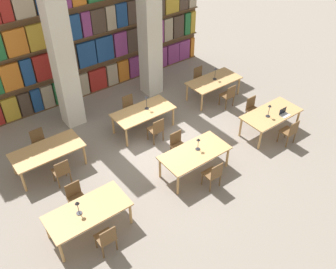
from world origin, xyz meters
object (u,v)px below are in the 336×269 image
Objects in this scene: reading_table_1 at (195,154)px; chair_5 at (253,109)px; chair_6 at (61,171)px; desk_lamp_3 at (147,100)px; desk_lamp_1 at (198,142)px; laptop at (284,114)px; reading_table_4 at (143,113)px; chair_7 at (40,142)px; chair_10 at (228,95)px; reading_table_2 at (271,115)px; reading_table_5 at (214,82)px; chair_1 at (76,197)px; chair_4 at (290,131)px; chair_3 at (178,145)px; desk_lamp_0 at (78,206)px; reading_table_3 at (47,152)px; chair_2 at (213,174)px; chair_11 at (200,78)px; pillar_center at (149,14)px; pillar_left at (59,39)px; chair_0 at (106,238)px; desk_lamp_2 at (269,109)px; desk_lamp_4 at (215,71)px; chair_8 at (156,129)px; reading_table_0 at (88,212)px.

chair_5 is (3.19, 0.74, -0.18)m from reading_table_1.
desk_lamp_3 is at bearing 12.70° from chair_6.
laptop is (3.28, -0.37, -0.22)m from desk_lamp_1.
reading_table_4 is (-0.17, 2.50, -0.34)m from desk_lamp_1.
chair_7 is at bearing 90.00° from chair_6.
reading_table_1 is 3.65m from chair_10.
reading_table_2 and reading_table_5 have the same top height.
chair_1 and chair_4 have the same top height.
chair_3 is (3.35, 0.07, 0.00)m from chair_1.
laptop is (3.41, -1.10, 0.30)m from chair_3.
reading_table_3 is at bearing 83.50° from desk_lamp_0.
chair_7 reaches higher than reading_table_5.
reading_table_2 is at bearing 90.73° from chair_4.
chair_1 is 0.44× the size of reading_table_5.
desk_lamp_1 is at bearing 80.87° from chair_2.
chair_5 is 2.66m from chair_11.
pillar_center reaches higher than chair_7.
chair_5 is at bearing -36.54° from pillar_left.
desk_lamp_0 is at bearing -158.30° from reading_table_5.
desk_lamp_3 is (0.17, 0.03, 0.40)m from reading_table_4.
chair_2 and chair_7 have the same top height.
desk_lamp_0 reaches higher than chair_1.
chair_0 is 3.63m from desk_lamp_1.
chair_6 is 1.81× the size of desk_lamp_3.
desk_lamp_1 is 4.27m from reading_table_3.
reading_table_5 is at bearing 90.96° from chair_4.
reading_table_4 is 4.08× the size of desk_lamp_3.
desk_lamp_2 is 3.52m from chair_11.
laptop is (0.24, 0.48, 0.30)m from chair_4.
desk_lamp_3 is at bearing -128.47° from pillar_center.
chair_4 is 1.00× the size of chair_5.
reading_table_4 is (3.20, -0.82, 0.18)m from chair_7.
reading_table_4 is 4.18× the size of desk_lamp_4.
chair_5 is at bearing -9.53° from chair_6.
laptop is at bearing -6.47° from desk_lamp_1.
reading_table_2 is (3.03, -0.08, -0.34)m from desk_lamp_1.
desk_lamp_1 is 3.20m from chair_4.
chair_4 is at bearing -46.63° from pillar_left.
desk_lamp_0 is 0.20× the size of reading_table_3.
chair_8 is (-3.25, 1.03, 0.00)m from chair_5.
pillar_center reaches higher than chair_0.
chair_10 reaches higher than reading_table_3.
laptop reaches higher than reading_table_3.
chair_3 is at bearing -85.84° from chair_8.
reading_table_2 is 2.66m from reading_table_5.
reading_table_0 is 6.61m from chair_4.
laptop is 3.01m from desk_lamp_4.
pillar_center is at bearing 110.32° from reading_table_2.
laptop is at bearing -5.44° from reading_table_1.
chair_1 is 0.44× the size of reading_table_4.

